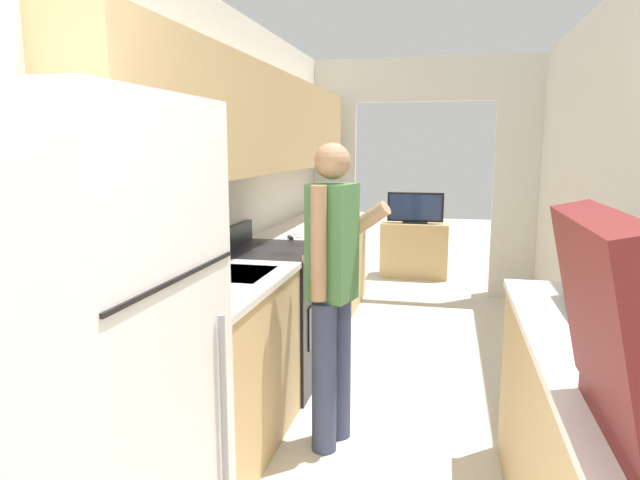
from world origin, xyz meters
The scene contains 11 objects.
wall_left centered at (-1.12, 2.51, 1.47)m, with size 0.38×7.75×2.50m.
wall_far_with_doorway centered at (0.00, 5.38, 1.42)m, with size 2.75×0.06×2.50m.
counter_left centered at (-0.87, 3.13, 0.46)m, with size 0.62×4.24×0.92m.
refrigerator centered at (-0.80, 0.57, 0.87)m, with size 0.77×0.75×1.73m.
range_oven centered at (-0.86, 2.76, 0.47)m, with size 0.66×0.76×1.06m.
person centered at (-0.31, 2.03, 0.86)m, with size 0.52×0.44×1.61m.
microwave centered at (0.98, 1.70, 1.06)m, with size 0.36×0.48×0.28m.
book_stack centered at (0.89, 1.16, 0.94)m, with size 0.22×0.25×0.05m.
tv_cabinet centered at (-0.11, 6.17, 0.33)m, with size 0.81×0.42×0.67m.
television centered at (-0.11, 6.13, 0.85)m, with size 0.67×0.16×0.37m.
knife centered at (-0.85, 3.25, 0.93)m, with size 0.14×0.34×0.02m.
Camera 1 is at (0.26, -0.80, 1.60)m, focal length 32.00 mm.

